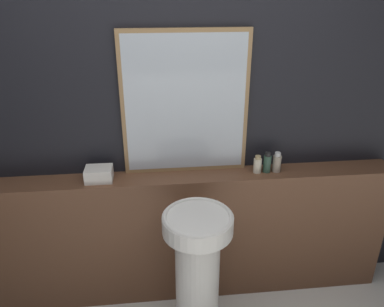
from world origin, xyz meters
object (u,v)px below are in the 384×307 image
Objects in this scene: towel_stack at (99,174)px; shampoo_bottle at (257,165)px; pedestal_sink at (197,270)px; lotion_bottle at (277,163)px; mirror at (185,104)px; conditioner_bottle at (267,163)px.

shampoo_bottle is at bearing 0.00° from towel_stack.
pedestal_sink is 5.45× the size of towel_stack.
shampoo_bottle is (0.44, 0.41, 0.48)m from pedestal_sink.
lotion_bottle is at bearing 0.00° from shampoo_bottle.
mirror is 6.63× the size of lotion_bottle.
conditioner_bottle is at bearing 180.00° from lotion_bottle.
pedestal_sink is 1.02× the size of mirror.
conditioner_bottle is at bearing 38.75° from pedestal_sink.
pedestal_sink is 0.85m from lotion_bottle.
towel_stack is (-0.58, 0.41, 0.47)m from pedestal_sink.
conditioner_bottle reaches higher than lotion_bottle.
shampoo_bottle is 0.84× the size of conditioner_bottle.
mirror is 5.36× the size of towel_stack.
towel_stack is (-0.55, -0.09, -0.41)m from mirror.
shampoo_bottle reaches higher than pedestal_sink.
conditioner_bottle is (0.50, 0.41, 0.49)m from pedestal_sink.
mirror reaches higher than towel_stack.
conditioner_bottle is 1.03× the size of lotion_bottle.
mirror is 0.69m from towel_stack.
towel_stack is at bearing 180.00° from lotion_bottle.
mirror is 7.66× the size of shampoo_bottle.
conditioner_bottle reaches higher than pedestal_sink.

